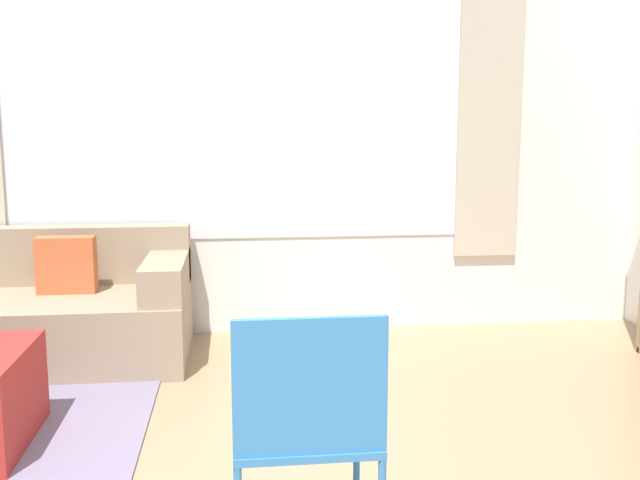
# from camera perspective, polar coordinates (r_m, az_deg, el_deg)

# --- Properties ---
(wall_back) EXTENTS (6.78, 0.11, 2.70)m
(wall_back) POSITION_cam_1_polar(r_m,az_deg,el_deg) (4.79, -6.64, 8.60)
(wall_back) COLOR white
(wall_back) RESTS_ON ground_plane
(couch_main) EXTENTS (1.71, 0.89, 0.77)m
(couch_main) POSITION_cam_1_polar(r_m,az_deg,el_deg) (4.59, -21.24, -5.41)
(couch_main) COLOR gray
(couch_main) RESTS_ON ground_plane
(folding_chair) EXTENTS (0.44, 0.46, 0.86)m
(folding_chair) POSITION_cam_1_polar(r_m,az_deg,el_deg) (2.21, -1.11, -14.09)
(folding_chair) COLOR #3375B7
(folding_chair) RESTS_ON ground_plane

